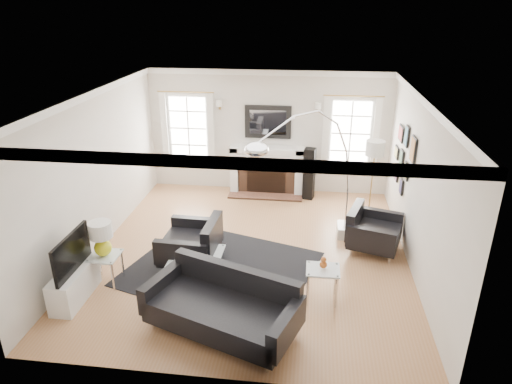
# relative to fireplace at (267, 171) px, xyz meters

# --- Properties ---
(floor) EXTENTS (6.00, 6.00, 0.00)m
(floor) POSITION_rel_fireplace_xyz_m (0.00, -2.79, -0.54)
(floor) COLOR #A87046
(floor) RESTS_ON ground
(back_wall) EXTENTS (5.50, 0.04, 2.80)m
(back_wall) POSITION_rel_fireplace_xyz_m (0.00, 0.21, 0.86)
(back_wall) COLOR silver
(back_wall) RESTS_ON floor
(front_wall) EXTENTS (5.50, 0.04, 2.80)m
(front_wall) POSITION_rel_fireplace_xyz_m (0.00, -5.79, 0.86)
(front_wall) COLOR silver
(front_wall) RESTS_ON floor
(left_wall) EXTENTS (0.04, 6.00, 2.80)m
(left_wall) POSITION_rel_fireplace_xyz_m (-2.75, -2.79, 0.86)
(left_wall) COLOR silver
(left_wall) RESTS_ON floor
(right_wall) EXTENTS (0.04, 6.00, 2.80)m
(right_wall) POSITION_rel_fireplace_xyz_m (2.75, -2.79, 0.86)
(right_wall) COLOR silver
(right_wall) RESTS_ON floor
(ceiling) EXTENTS (5.50, 6.00, 0.02)m
(ceiling) POSITION_rel_fireplace_xyz_m (0.00, -2.79, 2.26)
(ceiling) COLOR white
(ceiling) RESTS_ON back_wall
(crown_molding) EXTENTS (5.50, 6.00, 0.12)m
(crown_molding) POSITION_rel_fireplace_xyz_m (0.00, -2.79, 2.20)
(crown_molding) COLOR white
(crown_molding) RESTS_ON back_wall
(fireplace) EXTENTS (1.70, 0.69, 1.11)m
(fireplace) POSITION_rel_fireplace_xyz_m (0.00, 0.00, 0.00)
(fireplace) COLOR white
(fireplace) RESTS_ON floor
(mantel_mirror) EXTENTS (1.05, 0.07, 0.75)m
(mantel_mirror) POSITION_rel_fireplace_xyz_m (0.00, 0.16, 1.11)
(mantel_mirror) COLOR black
(mantel_mirror) RESTS_ON back_wall
(window_left) EXTENTS (1.24, 0.15, 1.62)m
(window_left) POSITION_rel_fireplace_xyz_m (-1.85, 0.16, 0.92)
(window_left) COLOR white
(window_left) RESTS_ON back_wall
(window_right) EXTENTS (1.24, 0.15, 1.62)m
(window_right) POSITION_rel_fireplace_xyz_m (1.85, 0.16, 0.92)
(window_right) COLOR white
(window_right) RESTS_ON back_wall
(gallery_wall) EXTENTS (0.04, 1.73, 1.29)m
(gallery_wall) POSITION_rel_fireplace_xyz_m (2.72, -1.50, 0.99)
(gallery_wall) COLOR black
(gallery_wall) RESTS_ON right_wall
(tv_unit) EXTENTS (0.35, 1.00, 1.09)m
(tv_unit) POSITION_rel_fireplace_xyz_m (-2.44, -4.49, -0.21)
(tv_unit) COLOR white
(tv_unit) RESTS_ON floor
(area_rug) EXTENTS (3.50, 3.18, 0.01)m
(area_rug) POSITION_rel_fireplace_xyz_m (-0.43, -3.41, -0.54)
(area_rug) COLOR black
(area_rug) RESTS_ON floor
(sofa) EXTENTS (2.27, 1.59, 0.68)m
(sofa) POSITION_rel_fireplace_xyz_m (-0.08, -4.89, -0.17)
(sofa) COLOR black
(sofa) RESTS_ON floor
(armchair_left) EXTENTS (0.97, 1.07, 0.69)m
(armchair_left) POSITION_rel_fireplace_xyz_m (-0.91, -3.31, -0.16)
(armchair_left) COLOR black
(armchair_left) RESTS_ON floor
(armchair_right) EXTENTS (1.10, 1.17, 0.65)m
(armchair_right) POSITION_rel_fireplace_xyz_m (2.14, -2.42, -0.18)
(armchair_right) COLOR black
(armchair_right) RESTS_ON floor
(coffee_table) EXTENTS (0.82, 0.82, 0.36)m
(coffee_table) POSITION_rel_fireplace_xyz_m (-0.78, -3.62, -0.21)
(coffee_table) COLOR silver
(coffee_table) RESTS_ON floor
(side_table_left) EXTENTS (0.46, 0.46, 0.51)m
(side_table_left) POSITION_rel_fireplace_xyz_m (-2.15, -4.03, -0.14)
(side_table_left) COLOR silver
(side_table_left) RESTS_ON floor
(nesting_table) EXTENTS (0.49, 0.41, 0.54)m
(nesting_table) POSITION_rel_fireplace_xyz_m (1.25, -4.06, -0.12)
(nesting_table) COLOR silver
(nesting_table) RESTS_ON floor
(gourd_lamp) EXTENTS (0.36, 0.36, 0.57)m
(gourd_lamp) POSITION_rel_fireplace_xyz_m (-2.15, -4.03, 0.30)
(gourd_lamp) COLOR yellow
(gourd_lamp) RESTS_ON side_table_left
(orange_vase) EXTENTS (0.11, 0.11, 0.18)m
(orange_vase) POSITION_rel_fireplace_xyz_m (1.25, -4.06, 0.10)
(orange_vase) COLOR #B04F16
(orange_vase) RESTS_ON nesting_table
(arc_floor_lamp) EXTENTS (1.87, 1.73, 2.64)m
(arc_floor_lamp) POSITION_rel_fireplace_xyz_m (0.93, -2.60, 0.89)
(arc_floor_lamp) COLOR silver
(arc_floor_lamp) RESTS_ON floor
(stick_floor_lamp) EXTENTS (0.35, 0.35, 1.75)m
(stick_floor_lamp) POSITION_rel_fireplace_xyz_m (2.20, -1.40, 0.97)
(stick_floor_lamp) COLOR #A57B39
(stick_floor_lamp) RESTS_ON floor
(speaker_tower) EXTENTS (0.28, 0.28, 1.18)m
(speaker_tower) POSITION_rel_fireplace_xyz_m (0.98, -0.23, 0.05)
(speaker_tower) COLOR black
(speaker_tower) RESTS_ON floor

